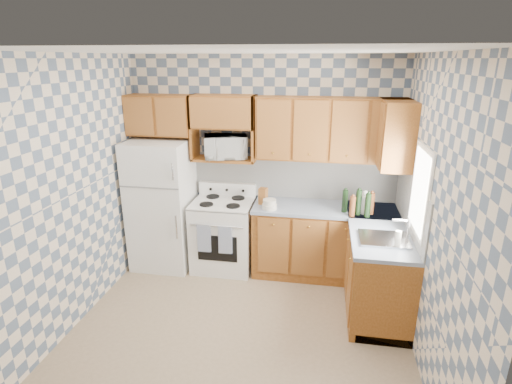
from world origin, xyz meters
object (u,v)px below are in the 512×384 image
refrigerator (162,204)px  stove_body (224,235)px  electric_kettle (365,204)px  microwave (226,147)px

refrigerator → stove_body: refrigerator is taller
refrigerator → electric_kettle: 2.55m
refrigerator → electric_kettle: bearing=-1.4°
refrigerator → electric_kettle: refrigerator is taller
stove_body → microwave: (0.01, 0.16, 1.14)m
stove_body → electric_kettle: (1.74, -0.09, 0.58)m
electric_kettle → stove_body: bearing=177.1°
electric_kettle → refrigerator: bearing=178.6°
stove_body → microwave: size_ratio=1.72×
microwave → electric_kettle: microwave is taller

